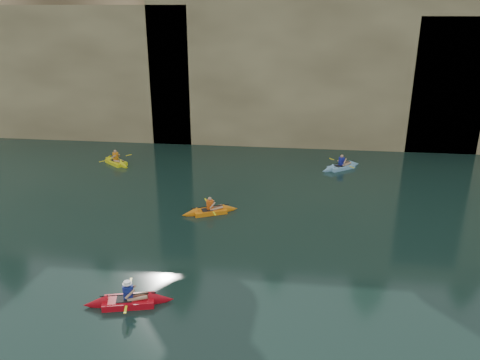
# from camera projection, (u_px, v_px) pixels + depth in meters

# --- Properties ---
(ground) EXTENTS (160.00, 160.00, 0.00)m
(ground) POSITION_uv_depth(u_px,v_px,m) (256.00, 329.00, 15.47)
(ground) COLOR black
(ground) RESTS_ON ground
(cliff) EXTENTS (70.00, 16.00, 12.00)m
(cliff) POSITION_uv_depth(u_px,v_px,m) (288.00, 55.00, 41.31)
(cliff) COLOR tan
(cliff) RESTS_ON ground
(cliff_slab_west) EXTENTS (26.00, 2.40, 10.56)m
(cliff_slab_west) POSITION_uv_depth(u_px,v_px,m) (31.00, 71.00, 36.99)
(cliff_slab_west) COLOR tan
(cliff_slab_west) RESTS_ON ground
(cliff_slab_center) EXTENTS (24.00, 2.40, 11.40)m
(cliff_slab_center) POSITION_uv_depth(u_px,v_px,m) (312.00, 70.00, 34.30)
(cliff_slab_center) COLOR tan
(cliff_slab_center) RESTS_ON ground
(sea_cave_west) EXTENTS (4.50, 1.00, 4.00)m
(sea_cave_west) POSITION_uv_depth(u_px,v_px,m) (57.00, 114.00, 37.29)
(sea_cave_west) COLOR black
(sea_cave_west) RESTS_ON ground
(sea_cave_center) EXTENTS (3.50, 1.00, 3.20)m
(sea_cave_center) POSITION_uv_depth(u_px,v_px,m) (230.00, 124.00, 35.81)
(sea_cave_center) COLOR black
(sea_cave_center) RESTS_ON ground
(sea_cave_east) EXTENTS (5.00, 1.00, 4.50)m
(sea_cave_east) POSITION_uv_depth(u_px,v_px,m) (421.00, 121.00, 33.96)
(sea_cave_east) COLOR black
(sea_cave_east) RESTS_ON ground
(main_kayaker) EXTENTS (3.28, 2.14, 1.19)m
(main_kayaker) POSITION_uv_depth(u_px,v_px,m) (129.00, 301.00, 16.66)
(main_kayaker) COLOR red
(main_kayaker) RESTS_ON ground
(kayaker_orange) EXTENTS (2.98, 2.07, 1.12)m
(kayaker_orange) POSITION_uv_depth(u_px,v_px,m) (210.00, 211.00, 24.07)
(kayaker_orange) COLOR orange
(kayaker_orange) RESTS_ON ground
(kayaker_yellow) EXTENTS (2.78, 2.49, 1.23)m
(kayaker_yellow) POSITION_uv_depth(u_px,v_px,m) (116.00, 162.00, 31.69)
(kayaker_yellow) COLOR yellow
(kayaker_yellow) RESTS_ON ground
(kayaker_ltblue_mid) EXTENTS (2.97, 2.49, 1.21)m
(kayaker_ltblue_mid) POSITION_uv_depth(u_px,v_px,m) (341.00, 167.00, 30.72)
(kayaker_ltblue_mid) COLOR #7DB3D2
(kayaker_ltblue_mid) RESTS_ON ground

